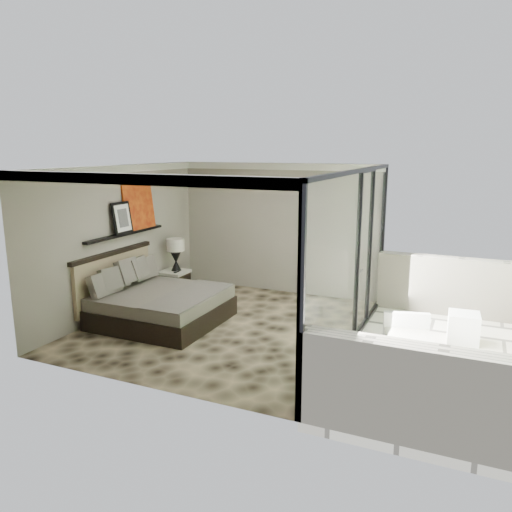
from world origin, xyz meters
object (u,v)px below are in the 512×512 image
at_px(bed, 157,303).
at_px(table_lamp, 176,250).
at_px(nightstand, 175,282).
at_px(ottoman, 463,327).
at_px(lounger, 411,351).

xyz_separation_m(bed, table_lamp, (-0.65, 1.65, 0.62)).
bearing_deg(nightstand, ottoman, -2.60).
xyz_separation_m(table_lamp, lounger, (5.12, -1.61, -0.79)).
relative_size(bed, lounger, 1.36).
bearing_deg(lounger, nightstand, 148.12).
bearing_deg(ottoman, table_lamp, 175.79).
bearing_deg(table_lamp, lounger, -17.41).
distance_m(bed, nightstand, 1.75).
distance_m(bed, table_lamp, 1.88).
bearing_deg(lounger, table_lamp, 147.59).
xyz_separation_m(nightstand, lounger, (5.15, -1.56, -0.10)).
height_order(bed, lounger, bed).
bearing_deg(ottoman, bed, -166.58).
bearing_deg(ottoman, lounger, -119.64).
xyz_separation_m(ottoman, lounger, (-0.67, -1.18, -0.07)).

